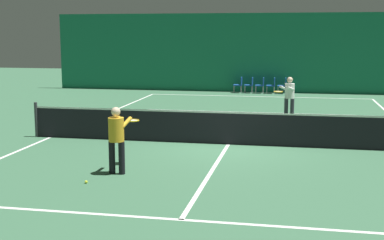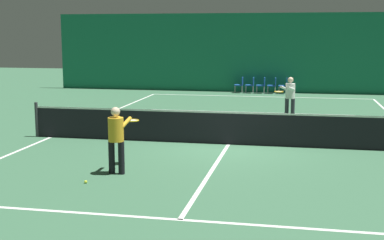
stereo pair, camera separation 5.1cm
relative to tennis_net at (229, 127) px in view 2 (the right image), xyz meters
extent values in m
plane|color=#386647|center=(0.00, 0.00, -0.51)|extent=(60.00, 60.00, 0.00)
cube|color=#196B4C|center=(0.00, 13.97, 1.60)|extent=(23.00, 0.12, 4.21)
cube|color=white|center=(0.00, 11.90, -0.51)|extent=(11.00, 0.10, 0.00)
cube|color=white|center=(0.00, 6.40, -0.51)|extent=(8.25, 0.10, 0.00)
cube|color=white|center=(0.00, -6.40, -0.51)|extent=(8.25, 0.10, 0.00)
cube|color=white|center=(-5.50, 0.00, -0.51)|extent=(0.10, 23.80, 0.00)
cube|color=white|center=(0.00, 0.00, -0.51)|extent=(0.10, 12.80, 0.00)
cube|color=black|center=(0.00, 0.00, -0.04)|extent=(11.90, 0.02, 0.95)
cube|color=white|center=(0.00, 0.00, 0.41)|extent=(11.90, 0.02, 0.05)
cylinder|color=#333338|center=(-5.95, 0.00, 0.02)|extent=(0.10, 0.10, 1.07)
cylinder|color=black|center=(-2.20, -3.69, -0.14)|extent=(0.16, 0.16, 0.75)
cylinder|color=black|center=(-1.96, -3.71, -0.14)|extent=(0.16, 0.16, 0.75)
cylinder|color=gold|center=(-2.08, -3.70, 0.51)|extent=(0.38, 0.38, 0.54)
sphere|color=beige|center=(-2.08, -3.70, 0.92)|extent=(0.21, 0.21, 0.21)
cylinder|color=gold|center=(-2.20, -3.45, 0.63)|extent=(0.13, 0.52, 0.22)
cylinder|color=gold|center=(-1.92, -3.47, 0.63)|extent=(0.13, 0.52, 0.22)
cylinder|color=black|center=(-2.02, -3.06, 0.57)|extent=(0.06, 0.31, 0.03)
torus|color=gold|center=(-1.99, -2.76, 0.57)|extent=(0.36, 0.36, 0.03)
cylinder|color=silver|center=(-1.99, -2.76, 0.57)|extent=(0.30, 0.30, 0.00)
cylinder|color=#2D2D38|center=(1.74, 5.07, -0.13)|extent=(0.19, 0.19, 0.76)
cylinder|color=#2D2D38|center=(1.51, 5.17, -0.13)|extent=(0.19, 0.19, 0.76)
cylinder|color=white|center=(1.62, 5.12, 0.53)|extent=(0.47, 0.47, 0.55)
sphere|color=beige|center=(1.62, 5.12, 0.94)|extent=(0.21, 0.21, 0.21)
cylinder|color=white|center=(1.65, 4.83, 0.65)|extent=(0.30, 0.52, 0.22)
cylinder|color=white|center=(1.39, 4.95, 0.65)|extent=(0.30, 0.52, 0.22)
cylinder|color=black|center=(1.36, 4.52, 0.59)|extent=(0.15, 0.29, 0.03)
torus|color=gold|center=(1.23, 4.25, 0.59)|extent=(0.44, 0.44, 0.03)
cylinder|color=silver|center=(1.23, 4.25, 0.59)|extent=(0.36, 0.36, 0.00)
cylinder|color=#99999E|center=(-1.41, 13.61, -0.32)|extent=(0.03, 0.03, 0.39)
cylinder|color=#99999E|center=(-1.41, 13.23, -0.32)|extent=(0.03, 0.03, 0.39)
cylinder|color=#99999E|center=(-1.03, 13.61, -0.32)|extent=(0.03, 0.03, 0.39)
cylinder|color=#99999E|center=(-1.03, 13.23, -0.32)|extent=(0.03, 0.03, 0.39)
cube|color=#19479E|center=(-1.22, 13.42, -0.10)|extent=(0.44, 0.44, 0.05)
cube|color=#19479E|center=(-1.02, 13.42, 0.13)|extent=(0.04, 0.44, 0.40)
cylinder|color=#99999E|center=(-0.83, 13.61, -0.32)|extent=(0.03, 0.03, 0.39)
cylinder|color=#99999E|center=(-0.83, 13.23, -0.32)|extent=(0.03, 0.03, 0.39)
cylinder|color=#99999E|center=(-0.45, 13.61, -0.32)|extent=(0.03, 0.03, 0.39)
cylinder|color=#99999E|center=(-0.45, 13.23, -0.32)|extent=(0.03, 0.03, 0.39)
cube|color=#19479E|center=(-0.64, 13.42, -0.10)|extent=(0.44, 0.44, 0.05)
cube|color=#19479E|center=(-0.44, 13.42, 0.13)|extent=(0.04, 0.44, 0.40)
cylinder|color=#99999E|center=(-0.25, 13.61, -0.32)|extent=(0.03, 0.03, 0.39)
cylinder|color=#99999E|center=(-0.25, 13.23, -0.32)|extent=(0.03, 0.03, 0.39)
cylinder|color=#99999E|center=(0.13, 13.61, -0.32)|extent=(0.03, 0.03, 0.39)
cylinder|color=#99999E|center=(0.13, 13.23, -0.32)|extent=(0.03, 0.03, 0.39)
cube|color=#19479E|center=(-0.06, 13.42, -0.10)|extent=(0.44, 0.44, 0.05)
cube|color=#19479E|center=(0.14, 13.42, 0.13)|extent=(0.04, 0.44, 0.40)
cylinder|color=#99999E|center=(0.33, 13.61, -0.32)|extent=(0.03, 0.03, 0.39)
cylinder|color=#99999E|center=(0.33, 13.23, -0.32)|extent=(0.03, 0.03, 0.39)
cylinder|color=#99999E|center=(0.71, 13.61, -0.32)|extent=(0.03, 0.03, 0.39)
cylinder|color=#99999E|center=(0.71, 13.23, -0.32)|extent=(0.03, 0.03, 0.39)
cube|color=#19479E|center=(0.52, 13.42, -0.10)|extent=(0.44, 0.44, 0.05)
cube|color=#19479E|center=(0.72, 13.42, 0.13)|extent=(0.04, 0.44, 0.40)
cylinder|color=#99999E|center=(0.92, 13.61, -0.32)|extent=(0.03, 0.03, 0.39)
cylinder|color=#99999E|center=(0.92, 13.23, -0.32)|extent=(0.03, 0.03, 0.39)
cylinder|color=#99999E|center=(1.30, 13.61, -0.32)|extent=(0.03, 0.03, 0.39)
cylinder|color=#99999E|center=(1.30, 13.23, -0.32)|extent=(0.03, 0.03, 0.39)
cube|color=#19479E|center=(1.11, 13.42, -0.10)|extent=(0.44, 0.44, 0.05)
cube|color=#19479E|center=(1.31, 13.42, 0.13)|extent=(0.04, 0.44, 0.40)
sphere|color=#D1DB33|center=(-2.46, -4.60, -0.48)|extent=(0.07, 0.07, 0.07)
camera|label=1|loc=(1.88, -14.96, 2.66)|focal=50.00mm
camera|label=2|loc=(1.93, -14.95, 2.66)|focal=50.00mm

